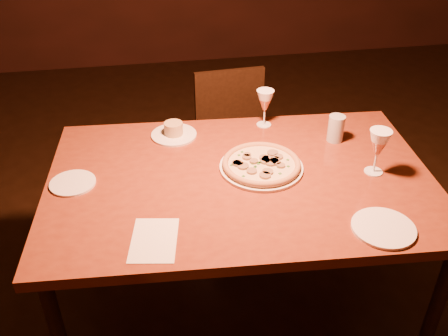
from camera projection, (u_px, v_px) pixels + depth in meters
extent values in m
plane|color=black|center=(271.00, 336.00, 2.34)|extent=(7.00, 7.00, 0.00)
cube|color=brown|center=(241.00, 181.00, 2.00)|extent=(1.60, 1.09, 0.04)
cylinder|color=black|center=(91.00, 207.00, 2.53)|extent=(0.05, 0.05, 0.78)
cylinder|color=black|center=(432.00, 320.00, 1.94)|extent=(0.05, 0.05, 0.78)
cylinder|color=black|center=(359.00, 190.00, 2.65)|extent=(0.05, 0.05, 0.78)
cube|color=black|center=(237.00, 149.00, 2.90)|extent=(0.44, 0.44, 0.04)
cube|color=black|center=(230.00, 101.00, 2.94)|extent=(0.41, 0.06, 0.39)
cylinder|color=black|center=(216.00, 201.00, 2.86)|extent=(0.04, 0.04, 0.42)
cylinder|color=black|center=(204.00, 170.00, 3.13)|extent=(0.04, 0.04, 0.42)
cylinder|color=black|center=(271.00, 193.00, 2.93)|extent=(0.04, 0.04, 0.42)
cylinder|color=black|center=(255.00, 163.00, 3.20)|extent=(0.04, 0.04, 0.42)
cylinder|color=white|center=(261.00, 167.00, 2.04)|extent=(0.34, 0.34, 0.01)
cylinder|color=beige|center=(261.00, 165.00, 2.03)|extent=(0.31, 0.31, 0.01)
torus|color=tan|center=(261.00, 163.00, 2.03)|extent=(0.32, 0.32, 0.02)
cylinder|color=white|center=(174.00, 135.00, 2.26)|extent=(0.21, 0.21, 0.01)
cylinder|color=tan|center=(174.00, 128.00, 2.25)|extent=(0.08, 0.08, 0.06)
cylinder|color=#AFB9BF|center=(336.00, 128.00, 2.20)|extent=(0.07, 0.07, 0.12)
cylinder|color=white|center=(73.00, 183.00, 1.95)|extent=(0.18, 0.18, 0.01)
cylinder|color=white|center=(383.00, 228.00, 1.72)|extent=(0.22, 0.22, 0.01)
cube|color=white|center=(154.00, 240.00, 1.68)|extent=(0.19, 0.25, 0.00)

